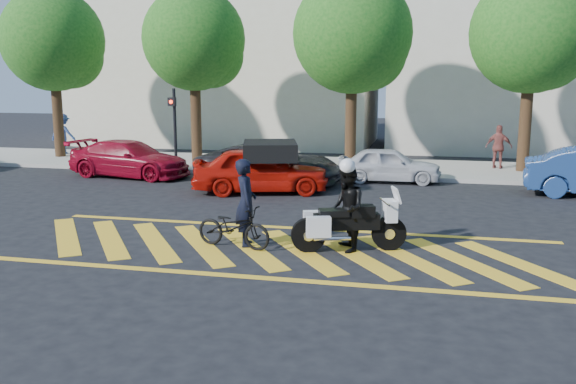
% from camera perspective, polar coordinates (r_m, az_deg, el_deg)
% --- Properties ---
extents(ground, '(90.00, 90.00, 0.00)m').
position_cam_1_polar(ground, '(12.95, -0.99, -5.38)').
color(ground, black).
rests_on(ground, ground).
extents(sidewalk, '(60.00, 5.00, 0.15)m').
position_cam_1_polar(sidewalk, '(24.51, 5.81, 2.33)').
color(sidewalk, '#9E998E').
rests_on(sidewalk, ground).
extents(crosswalk, '(12.33, 4.00, 0.01)m').
position_cam_1_polar(crosswalk, '(12.95, -1.16, -5.35)').
color(crosswalk, yellow).
rests_on(crosswalk, ground).
extents(building_left, '(16.00, 8.00, 10.00)m').
position_cam_1_polar(building_left, '(34.90, -5.55, 12.86)').
color(building_left, beige).
rests_on(building_left, ground).
extents(building_right, '(16.00, 8.00, 11.00)m').
position_cam_1_polar(building_right, '(33.67, 23.87, 12.98)').
color(building_right, beige).
rests_on(building_right, ground).
extents(tree_far_left, '(4.40, 4.40, 7.41)m').
position_cam_1_polar(tree_far_left, '(28.94, -20.85, 12.82)').
color(tree_far_left, black).
rests_on(tree_far_left, ground).
extents(tree_left, '(4.20, 4.20, 7.26)m').
position_cam_1_polar(tree_left, '(25.95, -8.47, 13.61)').
color(tree_left, black).
rests_on(tree_left, ground).
extents(tree_center, '(4.60, 4.60, 7.56)m').
position_cam_1_polar(tree_center, '(24.37, 6.36, 14.11)').
color(tree_center, black).
rests_on(tree_center, ground).
extents(tree_right, '(4.40, 4.40, 7.41)m').
position_cam_1_polar(tree_right, '(24.46, 22.09, 13.29)').
color(tree_right, black).
rests_on(tree_right, ground).
extents(signal_pole, '(0.28, 0.43, 3.20)m').
position_cam_1_polar(signal_pole, '(23.86, -10.60, 6.44)').
color(signal_pole, black).
rests_on(signal_pole, ground).
extents(officer_bike, '(0.65, 0.80, 1.89)m').
position_cam_1_polar(officer_bike, '(13.07, -3.97, -0.99)').
color(officer_bike, black).
rests_on(officer_bike, ground).
extents(bicycle, '(1.80, 0.94, 0.90)m').
position_cam_1_polar(bicycle, '(13.02, -5.11, -3.28)').
color(bicycle, black).
rests_on(bicycle, ground).
extents(police_motorcycle, '(2.36, 1.16, 1.07)m').
position_cam_1_polar(police_motorcycle, '(12.73, 5.56, -2.99)').
color(police_motorcycle, black).
rests_on(police_motorcycle, ground).
extents(officer_moto, '(0.92, 1.04, 1.80)m').
position_cam_1_polar(officer_moto, '(12.68, 5.51, -1.58)').
color(officer_moto, black).
rests_on(officer_moto, ground).
extents(red_convertible, '(4.59, 2.81, 1.46)m').
position_cam_1_polar(red_convertible, '(19.24, -2.58, 2.09)').
color(red_convertible, '#BA1208').
rests_on(red_convertible, ground).
extents(parked_left, '(4.81, 2.48, 1.33)m').
position_cam_1_polar(parked_left, '(23.13, -14.61, 3.03)').
color(parked_left, maroon).
rests_on(parked_left, ground).
extents(parked_mid_left, '(5.13, 2.59, 1.39)m').
position_cam_1_polar(parked_mid_left, '(20.76, -1.74, 2.62)').
color(parked_mid_left, black).
rests_on(parked_mid_left, ground).
extents(parked_mid_right, '(3.63, 1.58, 1.22)m').
position_cam_1_polar(parked_mid_right, '(21.52, 9.42, 2.54)').
color(parked_mid_right, silver).
rests_on(parked_mid_right, ground).
extents(pedestrian_left, '(1.19, 0.69, 1.84)m').
position_cam_1_polar(pedestrian_left, '(29.97, -20.31, 5.13)').
color(pedestrian_left, '#344D8F').
rests_on(pedestrian_left, sidewalk).
extents(pedestrian_right, '(1.05, 0.63, 1.67)m').
position_cam_1_polar(pedestrian_right, '(24.82, 19.12, 4.02)').
color(pedestrian_right, brown).
rests_on(pedestrian_right, sidewalk).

